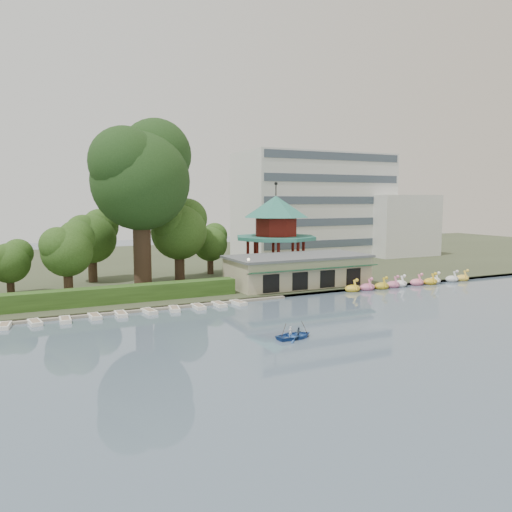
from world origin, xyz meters
TOP-DOWN VIEW (x-y plane):
  - ground_plane at (0.00, 0.00)m, footprint 220.00×220.00m
  - shore at (0.00, 52.00)m, footprint 220.00×70.00m
  - embankment at (0.00, 17.30)m, footprint 220.00×0.60m
  - dock at (-12.00, 17.20)m, footprint 34.00×1.60m
  - boathouse at (10.00, 21.97)m, footprint 18.60×9.39m
  - pavilion at (12.00, 32.00)m, footprint 12.40×12.40m
  - office_building at (32.67, 49.00)m, footprint 38.00×18.00m
  - hedge at (-15.00, 20.50)m, footprint 30.00×2.00m
  - lamp_post at (1.50, 19.00)m, footprint 0.36×0.36m
  - big_tree at (-8.84, 28.20)m, footprint 13.36×12.45m
  - small_trees at (-12.10, 31.70)m, footprint 38.98×16.34m
  - swan_boats at (24.44, 16.66)m, footprint 21.47×2.12m
  - moored_rowboats at (-13.94, 15.78)m, footprint 26.71×2.73m
  - rowboat_with_passengers at (-2.45, 1.23)m, footprint 4.92×3.75m

SIDE VIEW (x-z plane):
  - ground_plane at x=0.00m, z-range 0.00..0.00m
  - dock at x=-12.00m, z-range 0.00..0.24m
  - embankment at x=0.00m, z-range 0.00..0.30m
  - moored_rowboats at x=-13.94m, z-range 0.00..0.36m
  - shore at x=0.00m, z-range 0.00..0.40m
  - swan_boats at x=24.44m, z-range -0.56..1.35m
  - rowboat_with_passengers at x=-2.45m, z-range -0.53..1.48m
  - hedge at x=-15.00m, z-range 0.40..2.20m
  - boathouse at x=10.00m, z-range 0.42..4.32m
  - lamp_post at x=1.50m, z-range 1.20..5.48m
  - small_trees at x=-12.10m, z-range 0.82..12.14m
  - pavilion at x=12.00m, z-range 0.73..14.23m
  - office_building at x=32.67m, z-range -0.27..19.73m
  - big_tree at x=-8.84m, z-range 4.19..25.61m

